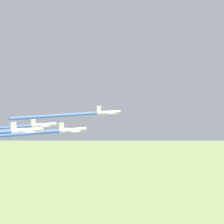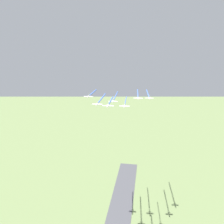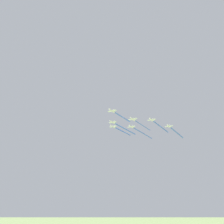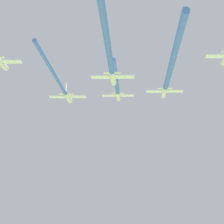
% 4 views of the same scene
% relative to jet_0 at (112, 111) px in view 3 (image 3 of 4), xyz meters
% --- Properties ---
extents(jet_0, '(7.57, 7.66, 2.91)m').
position_rel_jet_0_xyz_m(jet_0, '(0.00, 0.00, 0.00)').
color(jet_0, silver).
extents(jet_1, '(7.57, 7.66, 2.91)m').
position_rel_jet_0_xyz_m(jet_1, '(-20.15, -6.45, -4.11)').
color(jet_1, silver).
extents(jet_2, '(7.57, 7.66, 2.91)m').
position_rel_jet_0_xyz_m(jet_2, '(-4.15, -20.75, -3.06)').
color(jet_2, silver).
extents(jet_3, '(7.57, 7.66, 2.91)m').
position_rel_jet_0_xyz_m(jet_3, '(-40.30, -12.91, -1.10)').
color(jet_3, silver).
extents(jet_4, '(7.57, 7.66, 2.91)m').
position_rel_jet_0_xyz_m(jet_4, '(-24.30, -27.20, -4.26)').
color(jet_4, silver).
extents(jet_5, '(7.57, 7.66, 2.91)m').
position_rel_jet_0_xyz_m(jet_5, '(-8.30, -41.49, -0.45)').
color(jet_5, silver).
extents(jet_6, '(7.57, 7.66, 2.91)m').
position_rel_jet_0_xyz_m(jet_6, '(-60.45, -19.36, -4.29)').
color(jet_6, silver).
extents(smoke_trail_0, '(20.26, 22.52, 1.00)m').
position_rel_jet_0_xyz_m(smoke_trail_0, '(-12.41, -13.90, -0.04)').
color(smoke_trail_0, '#4C72D8').
extents(smoke_trail_1, '(24.75, 27.59, 0.70)m').
position_rel_jet_0_xyz_m(smoke_trail_1, '(-34.92, -22.98, -4.15)').
color(smoke_trail_1, '#4C72D8').
extents(smoke_trail_2, '(30.67, 34.16, 1.07)m').
position_rel_jet_0_xyz_m(smoke_trail_2, '(-21.74, -40.44, -3.10)').
color(smoke_trail_2, '#4C72D8').
extents(smoke_trail_3, '(30.44, 33.91, 1.02)m').
position_rel_jet_0_xyz_m(smoke_trail_3, '(-57.79, -32.49, -1.14)').
color(smoke_trail_3, '#4C72D8').
extents(smoke_trail_4, '(33.30, 37.12, 0.96)m').
position_rel_jet_0_xyz_m(smoke_trail_4, '(-43.24, -48.41, -4.30)').
color(smoke_trail_4, '#4C72D8').
extents(smoke_trail_5, '(24.42, 27.15, 1.05)m').
position_rel_jet_0_xyz_m(smoke_trail_5, '(-22.77, -57.69, -0.49)').
color(smoke_trail_5, '#4C72D8').
extents(smoke_trail_6, '(32.27, 35.93, 1.15)m').
position_rel_jet_0_xyz_m(smoke_trail_6, '(-78.81, -39.92, -4.33)').
color(smoke_trail_6, '#4C72D8').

